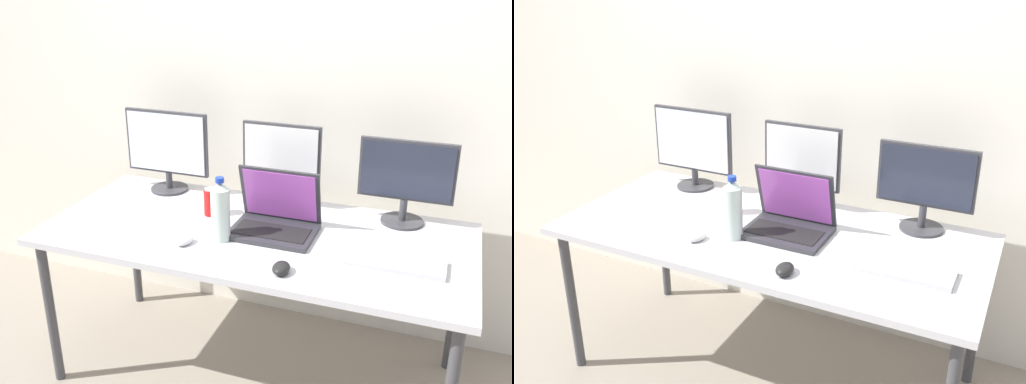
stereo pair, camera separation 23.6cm
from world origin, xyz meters
The scene contains 12 objects.
ground_plane centered at (0.00, 0.00, 0.00)m, with size 16.00×16.00×0.00m, color gray.
wall_back centered at (0.00, 0.59, 1.30)m, with size 7.00×0.08×2.60m, color silver.
work_desk centered at (0.00, 0.00, 0.68)m, with size 1.81×0.83×0.74m.
monitor_left centered at (-0.57, 0.30, 0.96)m, with size 0.43×0.19×0.41m.
monitor_center centered at (0.01, 0.31, 0.95)m, with size 0.37×0.18×0.39m.
monitor_right centered at (0.57, 0.30, 0.95)m, with size 0.41×0.19×0.38m.
laptop_silver centered at (0.08, 0.03, 0.80)m, with size 0.35×0.26×0.27m.
keyboard_main centered at (0.60, -0.09, 0.75)m, with size 0.37×0.15×0.02m, color #B2B2B7.
mouse_by_keyboard centered at (0.21, -0.30, 0.76)m, with size 0.07×0.09×0.04m, color black.
mouse_by_laptop centered at (-0.23, -0.21, 0.76)m, with size 0.06×0.09×0.03m, color silver.
water_bottle centered at (-0.11, -0.12, 0.87)m, with size 0.08×0.08×0.27m.
soda_can_near_keyboard centered at (-0.25, 0.09, 0.80)m, with size 0.07×0.07×0.13m.
Camera 1 is at (0.76, -2.06, 1.80)m, focal length 40.00 mm.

